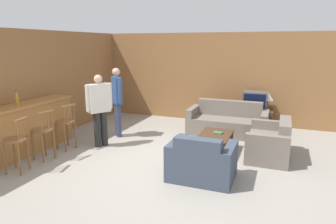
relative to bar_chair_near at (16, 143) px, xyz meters
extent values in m
plane|color=gray|center=(2.30, 1.23, -0.55)|extent=(24.00, 24.00, 0.00)
cube|color=olive|center=(2.30, 4.93, 0.75)|extent=(9.40, 0.08, 2.60)
cube|color=olive|center=(-0.97, 2.58, 0.75)|extent=(0.08, 8.71, 2.60)
cube|color=#A87038|center=(-0.63, 0.67, -0.04)|extent=(0.47, 2.67, 1.02)
cube|color=#A87038|center=(-0.63, 0.67, 0.49)|extent=(0.55, 2.73, 0.05)
cylinder|color=brown|center=(-0.01, 0.00, 0.07)|extent=(0.49, 0.49, 0.04)
cylinder|color=brown|center=(-0.18, 0.10, -0.25)|extent=(0.04, 0.04, 0.60)
cylinder|color=brown|center=(-0.12, -0.17, -0.25)|extent=(0.04, 0.04, 0.60)
cylinder|color=brown|center=(0.09, 0.17, -0.25)|extent=(0.04, 0.04, 0.60)
cylinder|color=brown|center=(0.16, -0.11, -0.25)|extent=(0.04, 0.04, 0.60)
cylinder|color=brown|center=(0.12, 0.15, 0.26)|extent=(0.02, 0.02, 0.34)
cylinder|color=brown|center=(0.14, 0.08, 0.26)|extent=(0.02, 0.02, 0.34)
cylinder|color=brown|center=(0.16, 0.00, 0.26)|extent=(0.02, 0.02, 0.34)
cylinder|color=brown|center=(0.18, -0.08, 0.26)|extent=(0.02, 0.02, 0.34)
cube|color=brown|center=(0.15, 0.04, 0.44)|extent=(0.12, 0.34, 0.04)
cylinder|color=brown|center=(-0.01, 0.66, 0.07)|extent=(0.46, 0.46, 0.04)
cylinder|color=brown|center=(-0.13, 0.82, -0.25)|extent=(0.04, 0.04, 0.60)
cylinder|color=brown|center=(-0.17, 0.54, -0.25)|extent=(0.04, 0.04, 0.60)
cylinder|color=brown|center=(0.14, 0.78, -0.25)|extent=(0.04, 0.04, 0.60)
cylinder|color=brown|center=(0.10, 0.50, -0.25)|extent=(0.04, 0.04, 0.60)
cylinder|color=brown|center=(0.17, 0.75, 0.26)|extent=(0.02, 0.02, 0.34)
cylinder|color=brown|center=(0.16, 0.67, 0.26)|extent=(0.02, 0.02, 0.34)
cylinder|color=brown|center=(0.15, 0.59, 0.26)|extent=(0.02, 0.02, 0.34)
cylinder|color=brown|center=(0.14, 0.51, 0.26)|extent=(0.02, 0.02, 0.34)
cube|color=brown|center=(0.15, 0.63, 0.44)|extent=(0.09, 0.34, 0.04)
cylinder|color=brown|center=(-0.01, 1.34, 0.07)|extent=(0.48, 0.48, 0.04)
cylinder|color=brown|center=(-0.12, 1.50, -0.25)|extent=(0.04, 0.04, 0.60)
cylinder|color=brown|center=(-0.18, 1.23, -0.25)|extent=(0.04, 0.04, 0.60)
cylinder|color=brown|center=(0.15, 1.44, -0.25)|extent=(0.04, 0.04, 0.60)
cylinder|color=brown|center=(0.09, 1.17, -0.25)|extent=(0.04, 0.04, 0.60)
cylinder|color=brown|center=(0.18, 1.42, 0.26)|extent=(0.02, 0.02, 0.34)
cylinder|color=brown|center=(0.16, 1.34, 0.26)|extent=(0.02, 0.02, 0.34)
cylinder|color=brown|center=(0.14, 1.26, 0.26)|extent=(0.02, 0.02, 0.34)
cylinder|color=brown|center=(0.13, 1.18, 0.26)|extent=(0.02, 0.02, 0.34)
cube|color=brown|center=(0.15, 1.30, 0.44)|extent=(0.11, 0.34, 0.04)
cube|color=#70665B|center=(3.12, 3.69, -0.34)|extent=(1.66, 0.88, 0.42)
cube|color=#70665B|center=(3.12, 4.02, 0.08)|extent=(1.66, 0.22, 0.41)
cube|color=#70665B|center=(2.21, 3.69, -0.23)|extent=(0.16, 0.88, 0.65)
cube|color=#70665B|center=(4.03, 3.69, -0.23)|extent=(0.16, 0.88, 0.65)
cube|color=#384251|center=(3.17, 0.96, -0.34)|extent=(0.78, 0.83, 0.42)
cube|color=#384251|center=(3.17, 0.65, 0.07)|extent=(0.78, 0.22, 0.39)
cube|color=#384251|center=(3.64, 0.96, -0.23)|extent=(0.16, 0.83, 0.64)
cube|color=#384251|center=(2.71, 0.96, -0.23)|extent=(0.16, 0.83, 0.64)
cube|color=#70665B|center=(4.19, 2.43, -0.34)|extent=(0.81, 1.00, 0.42)
cube|color=#70665B|center=(4.48, 2.43, 0.06)|extent=(0.22, 1.00, 0.37)
cube|color=#70665B|center=(4.19, 3.01, -0.24)|extent=(0.81, 0.16, 0.63)
cube|color=#70665B|center=(4.19, 1.85, -0.24)|extent=(0.81, 0.16, 0.63)
cube|color=#472D1E|center=(3.12, 2.26, -0.16)|extent=(0.64, 1.01, 0.04)
cube|color=#472D1E|center=(2.84, 1.80, -0.36)|extent=(0.06, 0.06, 0.37)
cube|color=#472D1E|center=(3.40, 1.80, -0.36)|extent=(0.06, 0.06, 0.37)
cube|color=#472D1E|center=(2.84, 2.73, -0.36)|extent=(0.06, 0.06, 0.37)
cube|color=#472D1E|center=(3.40, 2.73, -0.36)|extent=(0.06, 0.06, 0.37)
cube|color=#513823|center=(3.71, 4.51, -0.28)|extent=(0.98, 0.55, 0.54)
cube|color=#4C4C4C|center=(3.71, 4.51, 0.23)|extent=(0.63, 0.45, 0.48)
cube|color=black|center=(3.71, 4.28, 0.23)|extent=(0.56, 0.01, 0.41)
cylinder|color=#B27A23|center=(-0.59, 0.66, 0.62)|extent=(0.07, 0.07, 0.20)
cone|color=#B27A23|center=(-0.59, 0.66, 0.76)|extent=(0.06, 0.06, 0.09)
cylinder|color=black|center=(-0.59, 0.66, 0.81)|extent=(0.03, 0.03, 0.02)
cube|color=#33704C|center=(3.16, 2.36, -0.13)|extent=(0.21, 0.16, 0.03)
cylinder|color=brown|center=(4.04, 4.51, 0.00)|extent=(0.16, 0.16, 0.02)
cylinder|color=brown|center=(4.04, 4.51, 0.14)|extent=(0.03, 0.03, 0.24)
cone|color=silver|center=(4.04, 4.51, 0.36)|extent=(0.30, 0.30, 0.22)
cylinder|color=#384260|center=(0.64, 2.50, -0.13)|extent=(0.12, 0.12, 0.84)
cylinder|color=#384260|center=(0.54, 2.59, -0.13)|extent=(0.12, 0.12, 0.84)
cube|color=#335189|center=(0.59, 2.54, 0.62)|extent=(0.38, 0.37, 0.66)
cylinder|color=#335189|center=(0.75, 2.40, 0.65)|extent=(0.08, 0.08, 0.61)
cylinder|color=#335189|center=(0.44, 2.68, 0.65)|extent=(0.08, 0.08, 0.61)
sphere|color=tan|center=(0.59, 2.54, 1.07)|extent=(0.19, 0.19, 0.19)
cylinder|color=black|center=(0.56, 1.69, -0.15)|extent=(0.15, 0.15, 0.80)
cylinder|color=black|center=(0.65, 1.83, -0.15)|extent=(0.15, 0.15, 0.80)
cube|color=beige|center=(0.61, 1.76, 0.56)|extent=(0.41, 0.51, 0.63)
cylinder|color=beige|center=(0.47, 1.53, 0.59)|extent=(0.10, 0.10, 0.58)
cylinder|color=beige|center=(0.75, 1.98, 0.59)|extent=(0.10, 0.10, 0.58)
sphere|color=tan|center=(0.61, 1.76, 0.99)|extent=(0.18, 0.18, 0.18)
camera|label=1|loc=(4.36, -3.77, 1.74)|focal=32.00mm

